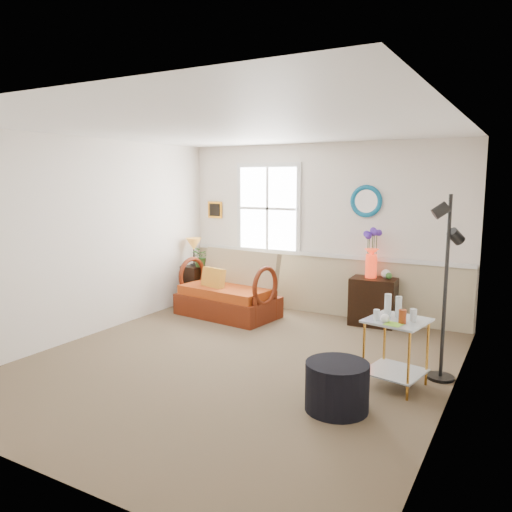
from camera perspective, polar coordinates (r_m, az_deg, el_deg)
The scene contains 19 objects.
floor at distance 5.78m, azimuth -2.37°, elevation -12.13°, with size 4.50×5.00×0.01m, color brown.
ceiling at distance 5.43m, azimuth -2.54°, elevation 14.48°, with size 4.50×5.00×0.01m, color white.
walls at distance 5.45m, azimuth -2.45°, elevation 0.75°, with size 4.51×5.01×2.60m.
wainscot at distance 7.79m, azimuth 7.24°, elevation -3.26°, with size 4.46×0.02×0.90m, color tan.
chair_rail at distance 7.69m, azimuth 7.28°, elevation 0.16°, with size 4.46×0.04×0.06m, color silver.
window at distance 8.00m, azimuth 1.37°, elevation 5.45°, with size 1.14×0.06×1.44m, color white, non-canonical shape.
picture at distance 8.54m, azimuth -4.69°, elevation 5.29°, with size 0.28×0.03×0.28m, color #BE781A.
mirror at distance 7.39m, azimuth 12.49°, elevation 6.14°, with size 0.47×0.47×0.07m, color #117DA3.
loveseat at distance 7.57m, azimuth -3.28°, elevation -3.27°, with size 1.48×0.84×0.97m, color #611D07, non-canonical shape.
throw_pillow at distance 7.57m, azimuth -4.95°, elevation -2.96°, with size 0.42×0.11×0.42m, color #B75508, non-canonical shape.
lamp_stand at distance 8.42m, azimuth -6.98°, elevation -3.26°, with size 0.36×0.36×0.64m, color black, non-canonical shape.
table_lamp at distance 8.32m, azimuth -7.12°, elevation 0.45°, with size 0.26×0.26×0.47m, color #C87F2B, non-canonical shape.
potted_plant at distance 8.24m, azimuth -6.33°, elevation -0.35°, with size 0.30×0.33×0.26m, color #366729.
cabinet at distance 7.32m, azimuth 13.25°, elevation -5.09°, with size 0.63×0.41×0.68m, color black, non-canonical shape.
flower_vase at distance 7.24m, azimuth 13.07°, elevation 0.28°, with size 0.20×0.20×0.69m, color red, non-canonical shape.
side_table at distance 5.24m, azimuth 15.67°, elevation -10.65°, with size 0.55×0.55×0.69m, color #C3842B, non-canonical shape.
tabletop_items at distance 5.07m, azimuth 15.60°, elevation -5.85°, with size 0.39×0.39×0.23m, color silver, non-canonical shape.
floor_lamp at distance 5.42m, azimuth 20.83°, elevation -3.54°, with size 0.28×0.28×1.92m, color black, non-canonical shape.
ottoman at distance 4.67m, azimuth 9.23°, elevation -14.49°, with size 0.57×0.57×0.44m, color black.
Camera 1 is at (2.84, -4.59, 2.05)m, focal length 35.00 mm.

